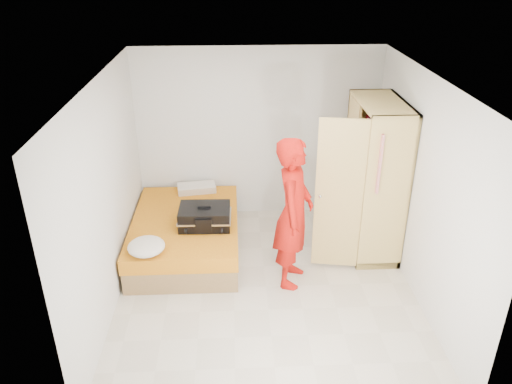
{
  "coord_description": "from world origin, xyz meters",
  "views": [
    {
      "loc": [
        -0.37,
        -5.06,
        3.82
      ],
      "look_at": [
        -0.09,
        0.66,
        1.0
      ],
      "focal_mm": 35.0,
      "sensor_mm": 36.0,
      "label": 1
    }
  ],
  "objects_px": {
    "bed": "(186,234)",
    "wardrobe": "(371,183)",
    "person": "(294,213)",
    "suitcase": "(205,217)",
    "round_cushion": "(146,247)"
  },
  "relations": [
    {
      "from": "suitcase",
      "to": "wardrobe",
      "type": "bearing_deg",
      "value": 5.29
    },
    {
      "from": "suitcase",
      "to": "bed",
      "type": "bearing_deg",
      "value": 146.38
    },
    {
      "from": "bed",
      "to": "wardrobe",
      "type": "relative_size",
      "value": 0.96
    },
    {
      "from": "person",
      "to": "wardrobe",
      "type": "bearing_deg",
      "value": -42.23
    },
    {
      "from": "wardrobe",
      "to": "person",
      "type": "bearing_deg",
      "value": -147.55
    },
    {
      "from": "bed",
      "to": "suitcase",
      "type": "xyz_separation_m",
      "value": [
        0.28,
        -0.2,
        0.38
      ]
    },
    {
      "from": "bed",
      "to": "suitcase",
      "type": "distance_m",
      "value": 0.51
    },
    {
      "from": "bed",
      "to": "wardrobe",
      "type": "xyz_separation_m",
      "value": [
        2.5,
        -0.04,
        0.75
      ]
    },
    {
      "from": "wardrobe",
      "to": "round_cushion",
      "type": "bearing_deg",
      "value": -164.86
    },
    {
      "from": "suitcase",
      "to": "round_cushion",
      "type": "xyz_separation_m",
      "value": [
        -0.67,
        -0.62,
        -0.05
      ]
    },
    {
      "from": "person",
      "to": "round_cushion",
      "type": "distance_m",
      "value": 1.81
    },
    {
      "from": "bed",
      "to": "round_cushion",
      "type": "height_order",
      "value": "round_cushion"
    },
    {
      "from": "person",
      "to": "suitcase",
      "type": "distance_m",
      "value": 1.27
    },
    {
      "from": "bed",
      "to": "suitcase",
      "type": "bearing_deg",
      "value": -34.83
    },
    {
      "from": "bed",
      "to": "wardrobe",
      "type": "bearing_deg",
      "value": -0.87
    }
  ]
}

